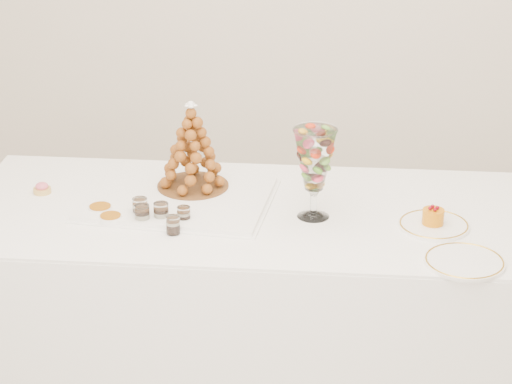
# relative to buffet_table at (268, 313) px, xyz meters

# --- Properties ---
(buffet_table) EXTENTS (2.26, 1.02, 0.84)m
(buffet_table) POSITION_rel_buffet_table_xyz_m (0.00, 0.00, 0.00)
(buffet_table) COLOR white
(buffet_table) RESTS_ON ground
(lace_tray) EXTENTS (0.67, 0.51, 0.02)m
(lace_tray) POSITION_rel_buffet_table_xyz_m (-0.34, 0.03, 0.43)
(lace_tray) COLOR white
(lace_tray) RESTS_ON buffet_table
(macaron_vase) EXTENTS (0.15, 0.15, 0.32)m
(macaron_vase) POSITION_rel_buffet_table_xyz_m (0.16, -0.02, 0.63)
(macaron_vase) COLOR white
(macaron_vase) RESTS_ON buffet_table
(cake_plate) EXTENTS (0.24, 0.24, 0.01)m
(cake_plate) POSITION_rel_buffet_table_xyz_m (0.58, -0.04, 0.42)
(cake_plate) COLOR white
(cake_plate) RESTS_ON buffet_table
(spare_plate) EXTENTS (0.26, 0.26, 0.01)m
(spare_plate) POSITION_rel_buffet_table_xyz_m (0.68, -0.30, 0.42)
(spare_plate) COLOR white
(spare_plate) RESTS_ON buffet_table
(pink_tart) EXTENTS (0.07, 0.07, 0.04)m
(pink_tart) POSITION_rel_buffet_table_xyz_m (-0.85, 0.03, 0.44)
(pink_tart) COLOR tan
(pink_tart) RESTS_ON buffet_table
(verrine_a) EXTENTS (0.06, 0.06, 0.07)m
(verrine_a) POSITION_rel_buffet_table_xyz_m (-0.44, -0.12, 0.45)
(verrine_a) COLOR white
(verrine_a) RESTS_ON buffet_table
(verrine_b) EXTENTS (0.06, 0.06, 0.07)m
(verrine_b) POSITION_rel_buffet_table_xyz_m (-0.35, -0.15, 0.45)
(verrine_b) COLOR white
(verrine_b) RESTS_ON buffet_table
(verrine_c) EXTENTS (0.05, 0.05, 0.06)m
(verrine_c) POSITION_rel_buffet_table_xyz_m (-0.27, -0.15, 0.45)
(verrine_c) COLOR white
(verrine_c) RESTS_ON buffet_table
(verrine_d) EXTENTS (0.05, 0.05, 0.07)m
(verrine_d) POSITION_rel_buffet_table_xyz_m (-0.42, -0.17, 0.45)
(verrine_d) COLOR white
(verrine_d) RESTS_ON buffet_table
(verrine_e) EXTENTS (0.05, 0.05, 0.06)m
(verrine_e) POSITION_rel_buffet_table_xyz_m (-0.29, -0.23, 0.45)
(verrine_e) COLOR white
(verrine_e) RESTS_ON buffet_table
(ramekin_back) EXTENTS (0.09, 0.09, 0.03)m
(ramekin_back) POSITION_rel_buffet_table_xyz_m (-0.58, -0.11, 0.43)
(ramekin_back) COLOR white
(ramekin_back) RESTS_ON buffet_table
(ramekin_front) EXTENTS (0.08, 0.08, 0.03)m
(ramekin_front) POSITION_rel_buffet_table_xyz_m (-0.53, -0.18, 0.43)
(ramekin_front) COLOR white
(ramekin_front) RESTS_ON buffet_table
(croquembouche) EXTENTS (0.27, 0.27, 0.33)m
(croquembouche) POSITION_rel_buffet_table_xyz_m (-0.30, 0.13, 0.60)
(croquembouche) COLOR brown
(croquembouche) RESTS_ON lace_tray
(mousse_cake) EXTENTS (0.08, 0.08, 0.07)m
(mousse_cake) POSITION_rel_buffet_table_xyz_m (0.58, -0.04, 0.46)
(mousse_cake) COLOR orange
(mousse_cake) RESTS_ON cake_plate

